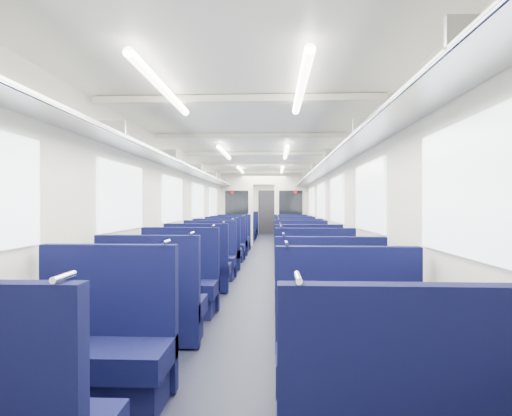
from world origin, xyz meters
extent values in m
cube|color=black|center=(0.00, 0.00, 0.00)|extent=(2.80, 18.00, 0.01)
cube|color=white|center=(0.00, 0.00, 2.35)|extent=(2.80, 18.00, 0.01)
cube|color=beige|center=(-1.40, 0.00, 1.18)|extent=(0.02, 18.00, 2.35)
cube|color=black|center=(-1.39, 0.00, 0.35)|extent=(0.03, 17.90, 0.70)
cube|color=beige|center=(1.40, 0.00, 1.18)|extent=(0.02, 18.00, 2.35)
cube|color=black|center=(1.39, 0.00, 0.35)|extent=(0.03, 17.90, 0.70)
cube|color=beige|center=(0.00, 9.00, 1.18)|extent=(2.80, 0.02, 2.35)
cube|color=#B2B5BA|center=(-1.22, 0.00, 1.97)|extent=(0.34, 17.40, 0.04)
cylinder|color=silver|center=(-1.04, 0.00, 1.95)|extent=(0.02, 17.40, 0.02)
cube|color=#B2B5BA|center=(-1.22, -6.00, 2.05)|extent=(0.34, 0.03, 0.14)
cube|color=#B2B5BA|center=(-1.22, -4.00, 2.05)|extent=(0.34, 0.03, 0.14)
cube|color=#B2B5BA|center=(-1.22, -2.00, 2.05)|extent=(0.34, 0.03, 0.14)
cube|color=#B2B5BA|center=(-1.22, 0.00, 2.05)|extent=(0.34, 0.03, 0.14)
cube|color=#B2B5BA|center=(-1.22, 2.00, 2.05)|extent=(0.34, 0.03, 0.14)
cube|color=#B2B5BA|center=(-1.22, 4.00, 2.05)|extent=(0.34, 0.03, 0.14)
cube|color=#B2B5BA|center=(-1.22, 6.00, 2.05)|extent=(0.34, 0.03, 0.14)
cube|color=#B2B5BA|center=(-1.22, 8.00, 2.05)|extent=(0.34, 0.03, 0.14)
cube|color=#B2B5BA|center=(1.22, 0.00, 1.97)|extent=(0.34, 17.40, 0.04)
cylinder|color=silver|center=(1.04, 0.00, 1.95)|extent=(0.02, 17.40, 0.02)
cube|color=#B2B5BA|center=(1.22, -8.00, 2.05)|extent=(0.34, 0.03, 0.14)
cube|color=#B2B5BA|center=(1.22, -6.00, 2.05)|extent=(0.34, 0.03, 0.14)
cube|color=#B2B5BA|center=(1.22, -4.00, 2.05)|extent=(0.34, 0.03, 0.14)
cube|color=#B2B5BA|center=(1.22, -2.00, 2.05)|extent=(0.34, 0.03, 0.14)
cube|color=#B2B5BA|center=(1.22, 0.00, 2.05)|extent=(0.34, 0.03, 0.14)
cube|color=#B2B5BA|center=(1.22, 2.00, 2.05)|extent=(0.34, 0.03, 0.14)
cube|color=#B2B5BA|center=(1.22, 4.00, 2.05)|extent=(0.34, 0.03, 0.14)
cube|color=#B2B5BA|center=(1.22, 6.00, 2.05)|extent=(0.34, 0.03, 0.14)
cube|color=#B2B5BA|center=(1.22, 8.00, 2.05)|extent=(0.34, 0.03, 0.14)
cube|color=white|center=(-1.38, -5.20, 1.42)|extent=(0.02, 1.30, 0.75)
cube|color=white|center=(-1.38, -2.90, 1.42)|extent=(0.02, 1.30, 0.75)
cube|color=white|center=(-1.38, -0.60, 1.42)|extent=(0.02, 1.30, 0.75)
cube|color=white|center=(-1.38, 1.70, 1.42)|extent=(0.02, 1.30, 0.75)
cube|color=white|center=(-1.38, 4.50, 1.42)|extent=(0.02, 1.30, 0.75)
cube|color=white|center=(-1.38, 6.80, 1.42)|extent=(0.02, 1.30, 0.75)
cube|color=white|center=(1.38, -7.50, 1.42)|extent=(0.02, 1.30, 0.75)
cube|color=white|center=(1.38, -5.20, 1.42)|extent=(0.02, 1.30, 0.75)
cube|color=white|center=(1.38, -2.90, 1.42)|extent=(0.02, 1.30, 0.75)
cube|color=white|center=(1.38, -0.60, 1.42)|extent=(0.02, 1.30, 0.75)
cube|color=white|center=(1.38, 1.70, 1.42)|extent=(0.02, 1.30, 0.75)
cube|color=white|center=(1.38, 4.50, 1.42)|extent=(0.02, 1.30, 0.75)
cube|color=white|center=(1.38, 6.80, 1.42)|extent=(0.02, 1.30, 0.75)
cube|color=silver|center=(0.00, -6.00, 2.31)|extent=(2.70, 0.06, 0.06)
cube|color=silver|center=(0.00, -4.00, 2.31)|extent=(2.70, 0.06, 0.06)
cube|color=silver|center=(0.00, -2.00, 2.31)|extent=(2.70, 0.06, 0.06)
cube|color=silver|center=(0.00, 0.00, 2.31)|extent=(2.70, 0.06, 0.06)
cube|color=silver|center=(0.00, 2.00, 2.31)|extent=(2.70, 0.06, 0.06)
cube|color=silver|center=(0.00, 4.00, 2.31)|extent=(2.70, 0.06, 0.06)
cube|color=silver|center=(0.00, 6.00, 2.31)|extent=(2.70, 0.06, 0.06)
cube|color=silver|center=(0.00, 8.00, 2.31)|extent=(2.70, 0.06, 0.06)
cylinder|color=white|center=(-0.55, -6.50, 2.26)|extent=(0.07, 1.60, 0.07)
cylinder|color=white|center=(-0.55, -2.50, 2.26)|extent=(0.07, 1.60, 0.07)
cylinder|color=white|center=(-0.55, 1.00, 2.26)|extent=(0.07, 1.60, 0.07)
cylinder|color=white|center=(-0.55, 5.50, 2.26)|extent=(0.07, 1.60, 0.07)
cylinder|color=white|center=(0.55, -6.50, 2.26)|extent=(0.07, 1.60, 0.07)
cylinder|color=white|center=(0.55, -2.50, 2.26)|extent=(0.07, 1.60, 0.07)
cylinder|color=white|center=(0.55, 1.00, 2.26)|extent=(0.07, 1.60, 0.07)
cylinder|color=white|center=(0.55, 5.50, 2.26)|extent=(0.07, 1.60, 0.07)
cube|color=black|center=(0.00, 8.94, 1.00)|extent=(0.75, 0.06, 2.00)
cube|color=silver|center=(-0.88, 3.48, 1.18)|extent=(1.05, 0.08, 2.35)
cube|color=black|center=(-0.87, 3.43, 1.40)|extent=(0.76, 0.02, 0.80)
cylinder|color=#AC0B0D|center=(-1.02, 3.43, 1.75)|extent=(0.12, 0.01, 0.12)
cube|color=silver|center=(0.88, 3.48, 1.18)|extent=(1.05, 0.08, 2.35)
cube|color=black|center=(0.87, 3.43, 1.40)|extent=(0.76, 0.02, 0.80)
cylinder|color=#AC0B0D|center=(1.02, 3.43, 1.75)|extent=(0.12, 0.01, 0.12)
cube|color=silver|center=(0.00, 3.48, 2.17)|extent=(0.70, 0.08, 0.35)
cylinder|color=silver|center=(-0.42, -8.31, 1.07)|extent=(0.02, 0.15, 0.02)
cylinder|color=silver|center=(0.42, -8.29, 1.07)|extent=(0.02, 0.15, 0.02)
cube|color=#0C0F3C|center=(-0.83, -7.12, 0.33)|extent=(0.97, 0.51, 0.17)
cube|color=black|center=(-0.83, -7.12, 0.12)|extent=(0.89, 0.41, 0.25)
cube|color=#0C0F3C|center=(-0.83, -6.92, 0.54)|extent=(0.97, 0.09, 1.03)
cylinder|color=silver|center=(-0.42, -6.92, 1.07)|extent=(0.02, 0.15, 0.02)
cube|color=#0C0F3C|center=(0.83, -7.19, 0.33)|extent=(0.97, 0.51, 0.17)
cube|color=black|center=(0.83, -7.19, 0.12)|extent=(0.89, 0.41, 0.25)
cube|color=#0C0F3C|center=(0.83, -6.98, 0.54)|extent=(0.97, 0.09, 1.03)
cylinder|color=silver|center=(0.42, -6.98, 1.07)|extent=(0.02, 0.15, 0.02)
cube|color=#0C0F3C|center=(-0.83, -5.83, 0.33)|extent=(0.97, 0.51, 0.17)
cube|color=black|center=(-0.83, -5.83, 0.12)|extent=(0.89, 0.41, 0.25)
cube|color=#0C0F3C|center=(-0.83, -6.04, 0.54)|extent=(0.97, 0.09, 1.03)
cylinder|color=silver|center=(-0.42, -6.04, 1.07)|extent=(0.02, 0.15, 0.02)
cube|color=#0C0F3C|center=(0.83, -5.94, 0.33)|extent=(0.97, 0.51, 0.17)
cube|color=black|center=(0.83, -5.94, 0.12)|extent=(0.89, 0.41, 0.25)
cube|color=#0C0F3C|center=(0.83, -6.15, 0.54)|extent=(0.97, 0.09, 1.03)
cylinder|color=silver|center=(0.42, -6.15, 1.07)|extent=(0.02, 0.15, 0.02)
cube|color=#0C0F3C|center=(-0.83, -4.93, 0.33)|extent=(0.97, 0.51, 0.17)
cube|color=black|center=(-0.83, -4.93, 0.12)|extent=(0.89, 0.41, 0.25)
cube|color=#0C0F3C|center=(-0.83, -4.72, 0.54)|extent=(0.97, 0.09, 1.03)
cylinder|color=silver|center=(-0.42, -4.72, 1.07)|extent=(0.02, 0.15, 0.02)
cube|color=#0C0F3C|center=(0.83, -5.02, 0.33)|extent=(0.97, 0.51, 0.17)
cube|color=black|center=(0.83, -5.02, 0.12)|extent=(0.89, 0.41, 0.25)
cube|color=#0C0F3C|center=(0.83, -4.81, 0.54)|extent=(0.97, 0.09, 1.03)
cylinder|color=silver|center=(0.42, -4.81, 1.07)|extent=(0.02, 0.15, 0.02)
cube|color=#0C0F3C|center=(-0.83, -3.50, 0.33)|extent=(0.97, 0.51, 0.17)
cube|color=black|center=(-0.83, -3.50, 0.12)|extent=(0.89, 0.41, 0.25)
cube|color=#0C0F3C|center=(-0.83, -3.71, 0.54)|extent=(0.97, 0.09, 1.03)
cylinder|color=silver|center=(-0.42, -3.71, 1.07)|extent=(0.02, 0.15, 0.02)
cube|color=#0C0F3C|center=(0.83, -3.71, 0.33)|extent=(0.97, 0.51, 0.17)
cube|color=black|center=(0.83, -3.71, 0.12)|extent=(0.89, 0.41, 0.25)
cube|color=#0C0F3C|center=(0.83, -3.91, 0.54)|extent=(0.97, 0.09, 1.03)
cylinder|color=silver|center=(0.42, -3.91, 1.07)|extent=(0.02, 0.15, 0.02)
cube|color=#0C0F3C|center=(-0.83, -2.57, 0.33)|extent=(0.97, 0.51, 0.17)
cube|color=black|center=(-0.83, -2.57, 0.12)|extent=(0.89, 0.41, 0.25)
cube|color=#0C0F3C|center=(-0.83, -2.37, 0.54)|extent=(0.97, 0.09, 1.03)
cylinder|color=silver|center=(-0.42, -2.37, 1.07)|extent=(0.02, 0.15, 0.02)
cube|color=#0C0F3C|center=(0.83, -2.50, 0.33)|extent=(0.97, 0.51, 0.17)
cube|color=black|center=(0.83, -2.50, 0.12)|extent=(0.89, 0.41, 0.25)
cube|color=#0C0F3C|center=(0.83, -2.30, 0.54)|extent=(0.97, 0.09, 1.03)
cylinder|color=silver|center=(0.42, -2.30, 1.07)|extent=(0.02, 0.15, 0.02)
cube|color=#0C0F3C|center=(-0.83, -1.34, 0.33)|extent=(0.97, 0.51, 0.17)
cube|color=black|center=(-0.83, -1.34, 0.12)|extent=(0.89, 0.41, 0.25)
cube|color=#0C0F3C|center=(-0.83, -1.55, 0.54)|extent=(0.97, 0.09, 1.03)
cylinder|color=silver|center=(-0.42, -1.55, 1.07)|extent=(0.02, 0.15, 0.02)
cube|color=#0C0F3C|center=(0.83, -1.34, 0.33)|extent=(0.97, 0.51, 0.17)
cube|color=black|center=(0.83, -1.34, 0.12)|extent=(0.89, 0.41, 0.25)
cube|color=#0C0F3C|center=(0.83, -1.55, 0.54)|extent=(0.97, 0.09, 1.03)
cylinder|color=silver|center=(0.42, -1.55, 1.07)|extent=(0.02, 0.15, 0.02)
cube|color=#0C0F3C|center=(-0.83, -0.29, 0.33)|extent=(0.97, 0.51, 0.17)
cube|color=black|center=(-0.83, -0.29, 0.12)|extent=(0.89, 0.41, 0.25)
cube|color=#0C0F3C|center=(-0.83, -0.08, 0.54)|extent=(0.97, 0.09, 1.03)
cylinder|color=silver|center=(-0.42, -0.08, 1.07)|extent=(0.02, 0.15, 0.02)
cube|color=#0C0F3C|center=(0.83, -0.28, 0.33)|extent=(0.97, 0.51, 0.17)
cube|color=black|center=(0.83, -0.28, 0.12)|extent=(0.89, 0.41, 0.25)
cube|color=#0C0F3C|center=(0.83, -0.07, 0.54)|extent=(0.97, 0.09, 1.03)
cylinder|color=silver|center=(0.42, -0.07, 1.07)|extent=(0.02, 0.15, 0.02)
cube|color=#0C0F3C|center=(-0.83, 0.95, 0.33)|extent=(0.97, 0.51, 0.17)
cube|color=black|center=(-0.83, 0.95, 0.12)|extent=(0.89, 0.41, 0.25)
cube|color=#0C0F3C|center=(-0.83, 0.74, 0.54)|extent=(0.97, 0.09, 1.03)
cylinder|color=silver|center=(-0.42, 0.74, 1.07)|extent=(0.02, 0.15, 0.02)
cube|color=#0C0F3C|center=(0.83, 0.96, 0.33)|extent=(0.97, 0.51, 0.17)
cube|color=black|center=(0.83, 0.96, 0.12)|extent=(0.89, 0.41, 0.25)
cube|color=#0C0F3C|center=(0.83, 0.75, 0.54)|extent=(0.97, 0.09, 1.03)
cylinder|color=silver|center=(0.42, 0.75, 1.07)|extent=(0.02, 0.15, 0.02)
cube|color=#0C0F3C|center=(-0.83, 1.89, 0.33)|extent=(0.97, 0.51, 0.17)
cube|color=black|center=(-0.83, 1.89, 0.12)|extent=(0.89, 0.41, 0.25)
cube|color=#0C0F3C|center=(-0.83, 2.10, 0.54)|extent=(0.97, 0.09, 1.03)
cylinder|color=silver|center=(-0.42, 2.10, 1.07)|extent=(0.02, 0.15, 0.02)
cube|color=#0C0F3C|center=(0.83, 1.97, 0.33)|extent=(0.97, 0.51, 0.17)
cube|color=black|center=(0.83, 1.97, 0.12)|extent=(0.89, 0.41, 0.25)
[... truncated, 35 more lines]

